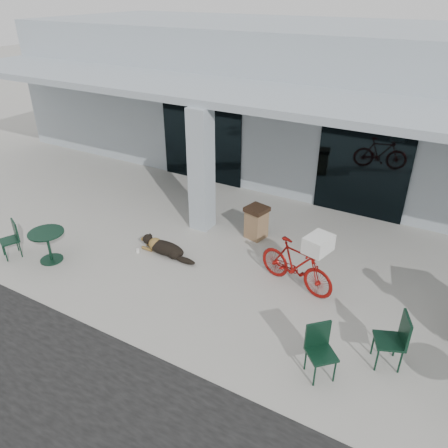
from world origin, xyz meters
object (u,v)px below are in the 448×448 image
Objects in this scene: dog at (165,247)px; cafe_table_near at (49,246)px; cafe_chair_near at (9,240)px; cafe_chair_far_b at (389,340)px; cafe_chair_far_a at (321,354)px; trash_receptacle at (256,222)px; bicycle at (296,265)px.

cafe_table_near reaches higher than dog.
dog is 1.47× the size of cafe_table_near.
cafe_chair_near is at bearing -148.81° from dog.
cafe_table_near is at bearing -107.77° from cafe_chair_far_b.
cafe_chair_far_a is at bearing -21.14° from dog.
trash_receptacle is (1.48, 1.79, 0.22)m from dog.
cafe_chair_far_a reaches higher than cafe_chair_near.
cafe_table_near is at bearing -144.68° from dog.
cafe_table_near is 0.90× the size of cafe_chair_near.
bicycle is 2.40m from cafe_chair_far_a.
bicycle is 2.23× the size of cafe_table_near.
cafe_chair_far_a is (7.38, 0.13, 0.03)m from cafe_chair_near.
dog is 4.65m from cafe_chair_far_a.
cafe_table_near is 4.89m from trash_receptacle.
cafe_chair_near reaches higher than cafe_table_near.
cafe_chair_far_b is (5.19, -0.90, 0.31)m from dog.
cafe_chair_far_b is (0.87, 0.80, 0.03)m from cafe_chair_far_a.
bicycle reaches higher than cafe_chair_far_b.
cafe_chair_far_b is (8.25, 0.92, 0.07)m from cafe_chair_near.
dog is at bearing 114.10° from cafe_chair_far_a.
dog is at bearing -122.30° from cafe_chair_far_b.
cafe_table_near is 0.78× the size of cafe_chair_far_b.
cafe_chair_far_b reaches higher than trash_receptacle.
trash_receptacle is (4.54, 3.61, -0.02)m from cafe_chair_near.
cafe_chair_far_a is at bearing -1.77° from cafe_table_near.
bicycle is at bearing 6.93° from dog.
trash_receptacle is at bearing 50.74° from dog.
cafe_chair_far_a is 4.50m from trash_receptacle.
bicycle is 1.75× the size of cafe_chair_far_b.
bicycle is 2.45m from cafe_chair_far_b.
trash_receptacle is at bearing 62.33° from bicycle.
cafe_table_near is at bearing 133.82° from cafe_chair_far_a.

